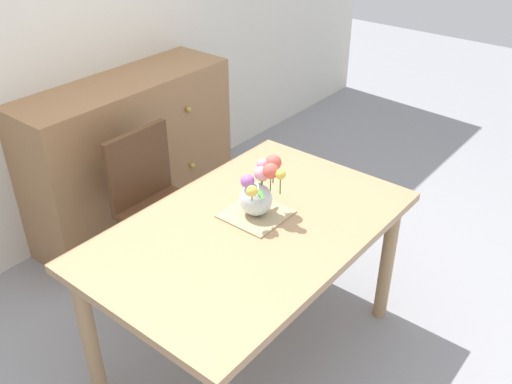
# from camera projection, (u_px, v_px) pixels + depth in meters

# --- Properties ---
(ground_plane) EXTENTS (12.00, 12.00, 0.00)m
(ground_plane) POSITION_uv_depth(u_px,v_px,m) (251.00, 350.00, 2.84)
(ground_plane) COLOR #939399
(back_wall) EXTENTS (7.00, 0.10, 2.80)m
(back_wall) POSITION_uv_depth(u_px,v_px,m) (17.00, 19.00, 2.97)
(back_wall) COLOR silver
(back_wall) RESTS_ON ground_plane
(dining_table) EXTENTS (1.44, 0.92, 0.77)m
(dining_table) POSITION_uv_depth(u_px,v_px,m) (250.00, 244.00, 2.49)
(dining_table) COLOR tan
(dining_table) RESTS_ON ground_plane
(chair_far) EXTENTS (0.42, 0.42, 0.90)m
(chair_far) POSITION_uv_depth(u_px,v_px,m) (155.00, 199.00, 3.10)
(chair_far) COLOR brown
(chair_far) RESTS_ON ground_plane
(dresser) EXTENTS (1.40, 0.47, 1.00)m
(dresser) POSITION_uv_depth(u_px,v_px,m) (132.00, 155.00, 3.58)
(dresser) COLOR #9E7047
(dresser) RESTS_ON ground_plane
(placemat) EXTENTS (0.26, 0.26, 0.01)m
(placemat) POSITION_uv_depth(u_px,v_px,m) (256.00, 214.00, 2.51)
(placemat) COLOR tan
(placemat) RESTS_ON dining_table
(flower_vase) EXTENTS (0.23, 0.20, 0.27)m
(flower_vase) POSITION_uv_depth(u_px,v_px,m) (259.00, 190.00, 2.45)
(flower_vase) COLOR silver
(flower_vase) RESTS_ON placemat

